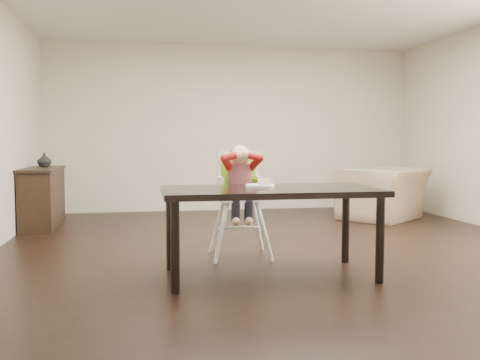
# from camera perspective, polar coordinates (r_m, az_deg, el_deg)

# --- Properties ---
(ground) EXTENTS (7.00, 7.00, 0.00)m
(ground) POSITION_cam_1_polar(r_m,az_deg,el_deg) (5.55, 5.25, -7.72)
(ground) COLOR black
(ground) RESTS_ON ground
(room_walls) EXTENTS (6.02, 7.02, 2.71)m
(room_walls) POSITION_cam_1_polar(r_m,az_deg,el_deg) (5.48, 5.38, 11.63)
(room_walls) COLOR beige
(room_walls) RESTS_ON ground
(dining_table) EXTENTS (1.80, 0.90, 0.75)m
(dining_table) POSITION_cam_1_polar(r_m,az_deg,el_deg) (4.49, 3.24, -1.87)
(dining_table) COLOR black
(dining_table) RESTS_ON ground
(high_chair) EXTENTS (0.48, 0.48, 1.10)m
(high_chair) POSITION_cam_1_polar(r_m,az_deg,el_deg) (5.26, -0.03, 0.18)
(high_chair) COLOR white
(high_chair) RESTS_ON ground
(plate) EXTENTS (0.30, 0.30, 0.07)m
(plate) POSITION_cam_1_polar(r_m,az_deg,el_deg) (4.55, 2.25, -0.47)
(plate) COLOR white
(plate) RESTS_ON dining_table
(armchair) EXTENTS (1.37, 1.30, 1.01)m
(armchair) POSITION_cam_1_polar(r_m,az_deg,el_deg) (8.06, 15.05, -0.51)
(armchair) COLOR #9E8164
(armchair) RESTS_ON ground
(sideboard) EXTENTS (0.44, 1.26, 0.79)m
(sideboard) POSITION_cam_1_polar(r_m,az_deg,el_deg) (7.55, -20.31, -1.75)
(sideboard) COLOR black
(sideboard) RESTS_ON ground
(vase) EXTENTS (0.20, 0.21, 0.18)m
(vase) POSITION_cam_1_polar(r_m,az_deg,el_deg) (7.72, -20.14, 1.99)
(vase) COLOR #99999E
(vase) RESTS_ON sideboard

